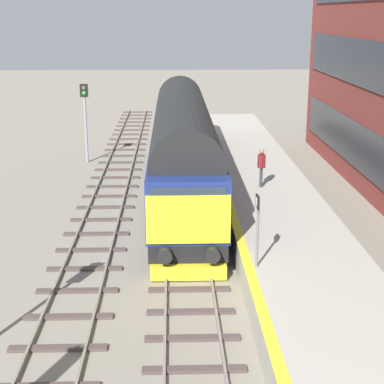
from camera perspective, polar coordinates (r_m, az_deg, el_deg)
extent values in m
plane|color=gray|center=(24.40, -0.66, -3.26)|extent=(140.00, 140.00, 0.00)
cube|color=gray|center=(24.37, -2.35, -3.11)|extent=(0.07, 60.00, 0.15)
cube|color=gray|center=(24.40, 1.03, -3.08)|extent=(0.07, 60.00, 0.15)
cube|color=#483B3A|center=(15.13, 0.23, -16.25)|extent=(2.50, 0.26, 0.09)
cube|color=#483B3A|center=(16.38, 0.04, -13.49)|extent=(2.50, 0.26, 0.09)
cube|color=#483B3A|center=(17.66, -0.13, -11.13)|extent=(2.50, 0.26, 0.09)
cube|color=#483B3A|center=(18.97, -0.26, -9.09)|extent=(2.50, 0.26, 0.09)
cube|color=#483B3A|center=(20.30, -0.38, -7.31)|extent=(2.50, 0.26, 0.09)
cube|color=#483B3A|center=(21.65, -0.49, -5.76)|extent=(2.50, 0.26, 0.09)
cube|color=#483B3A|center=(23.01, -0.58, -4.38)|extent=(2.50, 0.26, 0.09)
cube|color=#483B3A|center=(24.38, -0.66, -3.16)|extent=(2.50, 0.26, 0.09)
cube|color=#483B3A|center=(25.77, -0.73, -2.08)|extent=(2.50, 0.26, 0.09)
cube|color=#483B3A|center=(27.16, -0.79, -1.10)|extent=(2.50, 0.26, 0.09)
cube|color=#483B3A|center=(28.56, -0.85, -0.22)|extent=(2.50, 0.26, 0.09)
cube|color=#483B3A|center=(29.96, -0.90, 0.58)|extent=(2.50, 0.26, 0.09)
cube|color=#483B3A|center=(31.37, -0.95, 1.31)|extent=(2.50, 0.26, 0.09)
cube|color=#483B3A|center=(32.79, -1.00, 1.97)|extent=(2.50, 0.26, 0.09)
cube|color=#483B3A|center=(34.21, -1.04, 2.58)|extent=(2.50, 0.26, 0.09)
cube|color=#483B3A|center=(35.63, -1.07, 3.15)|extent=(2.50, 0.26, 0.09)
cube|color=#483B3A|center=(37.05, -1.11, 3.66)|extent=(2.50, 0.26, 0.09)
cube|color=#483B3A|center=(38.48, -1.14, 4.14)|extent=(2.50, 0.26, 0.09)
cube|color=#483B3A|center=(39.91, -1.17, 4.59)|extent=(2.50, 0.26, 0.09)
cube|color=#483B3A|center=(41.35, -1.19, 5.00)|extent=(2.50, 0.26, 0.09)
cube|color=#483B3A|center=(42.78, -1.22, 5.39)|extent=(2.50, 0.26, 0.09)
cube|color=#483B3A|center=(44.22, -1.24, 5.75)|extent=(2.50, 0.26, 0.09)
cube|color=#483B3A|center=(45.66, -1.27, 6.09)|extent=(2.50, 0.26, 0.09)
cube|color=#483B3A|center=(47.10, -1.29, 6.41)|extent=(2.50, 0.26, 0.09)
cube|color=#483B3A|center=(48.54, -1.31, 6.71)|extent=(2.50, 0.26, 0.09)
cube|color=#483B3A|center=(49.99, -1.33, 6.99)|extent=(2.50, 0.26, 0.09)
cube|color=#483B3A|center=(51.43, -1.34, 7.25)|extent=(2.50, 0.26, 0.09)
cube|color=#483B3A|center=(52.88, -1.36, 7.50)|extent=(2.50, 0.26, 0.09)
cube|color=gray|center=(24.64, -10.35, -3.15)|extent=(0.07, 60.00, 0.15)
cube|color=gray|center=(24.47, -7.02, -3.14)|extent=(0.07, 60.00, 0.15)
cube|color=#493D38|center=(16.30, -12.42, -14.06)|extent=(2.50, 0.26, 0.09)
cube|color=#493D38|center=(17.74, -11.47, -11.35)|extent=(2.50, 0.26, 0.09)
cube|color=#493D38|center=(19.21, -10.67, -9.05)|extent=(2.50, 0.26, 0.09)
cube|color=#493D38|center=(20.71, -10.00, -7.08)|extent=(2.50, 0.26, 0.09)
cube|color=#493D38|center=(22.23, -9.42, -5.37)|extent=(2.50, 0.26, 0.09)
cube|color=#493D38|center=(23.78, -8.92, -3.89)|extent=(2.50, 0.26, 0.09)
cube|color=#493D38|center=(25.34, -8.48, -2.58)|extent=(2.50, 0.26, 0.09)
cube|color=#493D38|center=(26.91, -8.09, -1.43)|extent=(2.50, 0.26, 0.09)
cube|color=#493D38|center=(28.49, -7.75, -0.41)|extent=(2.50, 0.26, 0.09)
cube|color=#493D38|center=(30.08, -7.44, 0.51)|extent=(2.50, 0.26, 0.09)
cube|color=#493D38|center=(31.68, -7.17, 1.33)|extent=(2.50, 0.26, 0.09)
cube|color=#493D38|center=(33.29, -6.92, 2.08)|extent=(2.50, 0.26, 0.09)
cube|color=#493D38|center=(34.90, -6.69, 2.75)|extent=(2.50, 0.26, 0.09)
cube|color=#493D38|center=(36.52, -6.48, 3.37)|extent=(2.50, 0.26, 0.09)
cube|color=#493D38|center=(38.14, -6.29, 3.93)|extent=(2.50, 0.26, 0.09)
cube|color=#493D38|center=(39.76, -6.12, 4.45)|extent=(2.50, 0.26, 0.09)
cube|color=#493D38|center=(41.39, -5.96, 4.93)|extent=(2.50, 0.26, 0.09)
cube|color=#493D38|center=(43.02, -5.81, 5.37)|extent=(2.50, 0.26, 0.09)
cube|color=#493D38|center=(44.66, -5.67, 5.78)|extent=(2.50, 0.26, 0.09)
cube|color=#493D38|center=(46.29, -5.54, 6.16)|extent=(2.50, 0.26, 0.09)
cube|color=#493D38|center=(47.93, -5.42, 6.51)|extent=(2.50, 0.26, 0.09)
cube|color=#493D38|center=(49.57, -5.31, 6.84)|extent=(2.50, 0.26, 0.09)
cube|color=#493D38|center=(51.21, -5.21, 7.15)|extent=(2.50, 0.26, 0.09)
cube|color=#493D38|center=(52.86, -5.11, 7.44)|extent=(2.50, 0.26, 0.09)
cube|color=#ABA79A|center=(24.57, 7.77, -2.04)|extent=(4.00, 44.00, 1.00)
cube|color=yellow|center=(24.18, 3.49, -0.97)|extent=(0.30, 44.00, 0.01)
cube|color=#2C2F35|center=(26.99, 17.25, 2.61)|extent=(0.06, 27.03, 2.16)
cube|color=black|center=(28.44, -0.86, 1.34)|extent=(2.56, 18.91, 0.60)
cube|color=navy|center=(28.12, -0.87, 4.00)|extent=(2.70, 18.91, 2.10)
cylinder|color=black|center=(27.89, -0.88, 6.46)|extent=(2.56, 17.40, 2.57)
cube|color=yellow|center=(19.01, -0.35, -2.60)|extent=(2.65, 0.08, 1.58)
cube|color=#232D3D|center=(18.80, -0.35, -0.48)|extent=(2.38, 0.04, 0.64)
cube|color=#232D3D|center=(28.12, 1.93, 4.61)|extent=(0.04, 13.24, 0.44)
cylinder|color=black|center=(19.19, -2.57, -5.93)|extent=(0.48, 0.35, 0.48)
cylinder|color=black|center=(19.23, 1.92, -5.88)|extent=(0.48, 0.35, 0.48)
cube|color=yellow|center=(19.59, -0.33, -7.46)|extent=(2.43, 0.36, 0.47)
cylinder|color=black|center=(21.19, -0.47, -4.87)|extent=(1.64, 1.04, 1.04)
cylinder|color=black|center=(22.22, -0.54, -3.84)|extent=(1.64, 1.04, 1.04)
cylinder|color=black|center=(23.26, -0.61, -2.91)|extent=(1.64, 1.04, 1.04)
cylinder|color=black|center=(33.87, -1.03, 3.27)|extent=(1.64, 1.04, 1.04)
cylinder|color=black|center=(34.94, -1.06, 3.68)|extent=(1.64, 1.04, 1.04)
cylinder|color=black|center=(36.02, -1.09, 4.06)|extent=(1.64, 1.04, 1.04)
cylinder|color=gray|center=(35.01, -9.90, 6.31)|extent=(0.14, 0.14, 4.45)
cube|color=black|center=(34.68, -10.07, 9.33)|extent=(0.44, 0.10, 0.71)
cylinder|color=#50504E|center=(34.61, -10.09, 9.57)|extent=(0.20, 0.06, 0.20)
cylinder|color=green|center=(34.64, -10.07, 9.11)|extent=(0.20, 0.06, 0.20)
cylinder|color=slate|center=(17.86, 6.14, -3.69)|extent=(0.08, 0.08, 2.18)
cube|color=black|center=(17.57, 6.13, -0.90)|extent=(0.05, 0.44, 0.36)
cube|color=white|center=(17.56, 6.04, -0.90)|extent=(0.01, 0.20, 0.24)
cylinder|color=#2A343C|center=(26.32, 6.46, 1.37)|extent=(0.13, 0.13, 0.84)
cylinder|color=#2A343C|center=(26.51, 6.47, 1.48)|extent=(0.13, 0.13, 0.84)
cylinder|color=maroon|center=(26.24, 6.51, 2.90)|extent=(0.39, 0.39, 0.56)
sphere|color=#8F6D52|center=(26.15, 6.54, 3.77)|extent=(0.22, 0.22, 0.22)
cylinder|color=maroon|center=(26.04, 6.51, 2.79)|extent=(0.09, 0.09, 0.52)
cylinder|color=maroon|center=(26.45, 6.52, 3.00)|extent=(0.09, 0.09, 0.52)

